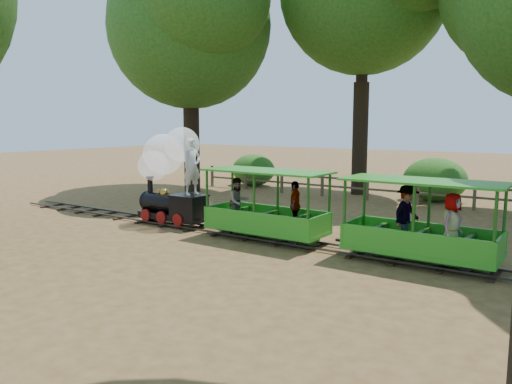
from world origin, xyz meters
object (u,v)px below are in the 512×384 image
Objects in this scene: locomotive at (169,169)px; carriage_front at (265,211)px; fence at (392,188)px; carriage_rear at (421,227)px.

locomotive is 3.63m from carriage_front.
locomotive is 0.17× the size of fence.
fence is (4.09, 7.93, -1.11)m from locomotive.
locomotive reaches higher than fence.
carriage_rear is at bearing 0.79° from carriage_front.
carriage_rear is at bearing -66.38° from fence.
carriage_front is (3.51, -0.08, -0.91)m from locomotive.
locomotive is 7.61m from carriage_rear.
locomotive is at bearing 178.76° from carriage_front.
locomotive is at bearing 179.85° from carriage_rear.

